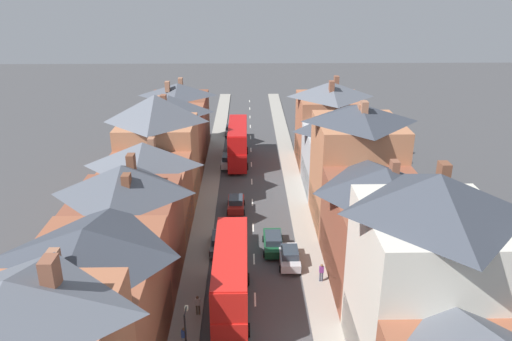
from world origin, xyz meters
The scene contains 16 objects.
pavement_left centered at (-5.10, 38.00, 0.07)m, with size 2.20×104.00×0.14m, color gray.
pavement_right centered at (5.10, 38.00, 0.07)m, with size 2.20×104.00×0.14m, color gray.
centre_line_dashes centered at (0.00, 36.00, 0.01)m, with size 0.14×97.80×0.01m.
terrace_row_left centered at (-10.18, 21.91, 5.39)m, with size 8.00×70.92×13.16m.
terrace_row_right centered at (10.18, 20.06, 5.58)m, with size 8.00×64.65×13.59m.
double_decker_bus_lead centered at (-1.81, 48.96, 2.82)m, with size 2.74×10.80×5.30m.
double_decker_bus_mid_street centered at (-1.81, 16.75, 2.82)m, with size 2.74×10.80×5.30m.
car_near_blue centered at (3.10, 23.06, 0.82)m, with size 1.90×4.04×1.62m.
car_near_silver centered at (-3.10, 61.61, 0.81)m, with size 1.90×3.90×1.60m.
car_parked_right_a centered at (-3.10, 25.71, 0.81)m, with size 1.90×4.22×1.60m.
car_mid_black centered at (-3.10, 47.39, 0.83)m, with size 1.90×4.35×1.65m.
car_parked_left_b centered at (1.80, 25.63, 0.81)m, with size 1.90×4.58×1.61m.
car_mid_white centered at (-1.80, 33.96, 0.83)m, with size 1.90×3.88×1.66m.
pedestrian_mid_left centered at (-4.91, 12.54, 1.03)m, with size 0.36×0.22×1.61m.
pedestrian_mid_right centered at (-4.31, 16.08, 1.03)m, with size 0.36×0.22×1.61m.
pedestrian_far_left centered at (5.51, 20.24, 1.03)m, with size 0.36×0.22×1.61m.
Camera 1 is at (-0.54, -14.82, 23.88)m, focal length 35.00 mm.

